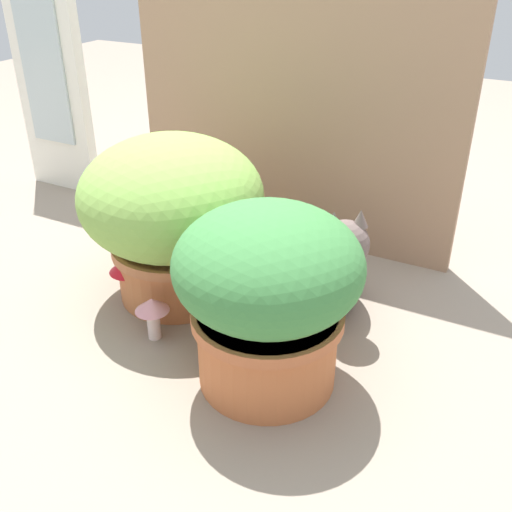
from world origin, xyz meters
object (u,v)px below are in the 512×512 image
(grass_planter, at_px, (173,211))
(leafy_planter, at_px, (268,292))
(mushroom_ornament_red, at_px, (128,269))
(mushroom_ornament_pink, at_px, (152,310))
(cat, at_px, (331,264))

(grass_planter, xyz_separation_m, leafy_planter, (0.36, -0.19, -0.02))
(mushroom_ornament_red, bearing_deg, mushroom_ornament_pink, -33.89)
(mushroom_ornament_pink, xyz_separation_m, mushroom_ornament_red, (-0.14, 0.09, 0.02))
(grass_planter, bearing_deg, cat, 18.81)
(cat, bearing_deg, mushroom_ornament_red, -153.98)
(leafy_planter, distance_m, mushroom_ornament_pink, 0.33)
(grass_planter, relative_size, cat, 1.22)
(grass_planter, bearing_deg, mushroom_ornament_red, -130.19)
(grass_planter, xyz_separation_m, cat, (0.37, 0.13, -0.11))
(cat, relative_size, mushroom_ornament_red, 2.74)
(grass_planter, distance_m, leafy_planter, 0.41)
(leafy_planter, height_order, cat, leafy_planter)
(leafy_planter, bearing_deg, mushroom_ornament_pink, 179.33)
(cat, relative_size, mushroom_ornament_pink, 3.42)
(leafy_planter, relative_size, cat, 1.06)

